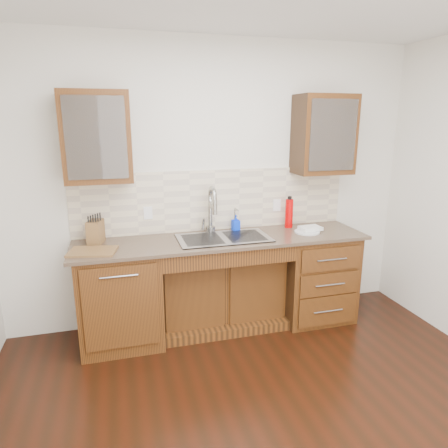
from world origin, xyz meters
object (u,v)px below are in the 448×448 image
object	(u,v)px
water_bottle	(289,213)
plate	(307,232)
cutting_board	(93,251)
knife_block	(96,232)
soap_bottle	(236,223)

from	to	relation	value
water_bottle	plate	xyz separation A→B (m)	(0.09, -0.23, -0.14)
cutting_board	water_bottle	bearing A→B (deg)	9.04
plate	knife_block	xyz separation A→B (m)	(-1.95, 0.19, 0.10)
water_bottle	knife_block	world-z (taller)	water_bottle
soap_bottle	knife_block	size ratio (longest dim) A/B	0.77
knife_block	soap_bottle	bearing A→B (deg)	17.99
cutting_board	soap_bottle	bearing A→B (deg)	13.50
soap_bottle	water_bottle	size ratio (longest dim) A/B	0.55
knife_block	water_bottle	bearing A→B (deg)	16.61
knife_block	cutting_board	distance (m)	0.28
water_bottle	plate	world-z (taller)	water_bottle
soap_bottle	knife_block	bearing A→B (deg)	179.86
soap_bottle	water_bottle	distance (m)	0.56
water_bottle	cutting_board	xyz separation A→B (m)	(-1.88, -0.30, -0.14)
soap_bottle	cutting_board	size ratio (longest dim) A/B	0.42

